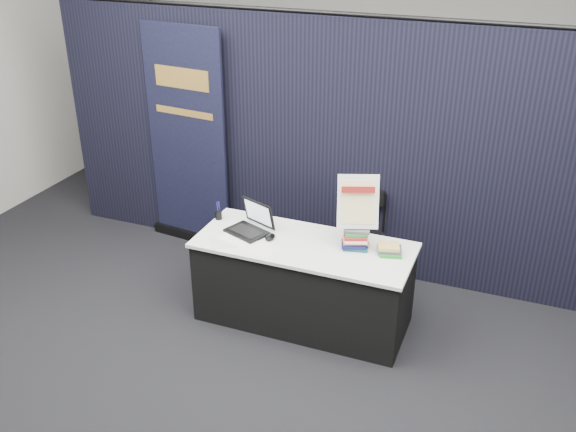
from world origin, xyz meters
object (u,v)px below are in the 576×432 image
at_px(laptop, 249,224).
at_px(book_stack_tall, 355,238).
at_px(pullup_banner, 188,151).
at_px(display_table, 303,282).
at_px(info_sign, 358,202).
at_px(book_stack_short, 390,250).
at_px(stacking_chair, 359,233).

distance_m(laptop, book_stack_tall, 0.92).
bearing_deg(pullup_banner, book_stack_tall, -16.73).
height_order(laptop, pullup_banner, pullup_banner).
relative_size(display_table, info_sign, 4.03).
xyz_separation_m(display_table, book_stack_short, (0.69, 0.09, 0.41)).
xyz_separation_m(display_table, info_sign, (0.41, 0.11, 0.77)).
bearing_deg(display_table, info_sign, 15.63).
bearing_deg(stacking_chair, pullup_banner, -175.41).
bearing_deg(book_stack_short, laptop, -177.51).
distance_m(display_table, book_stack_tall, 0.62).
relative_size(display_table, book_stack_short, 8.30).
bearing_deg(display_table, laptop, 175.45).
bearing_deg(stacking_chair, laptop, -125.82).
bearing_deg(display_table, book_stack_short, 7.68).
distance_m(info_sign, stacking_chair, 0.96).
distance_m(laptop, stacking_chair, 1.12).
height_order(book_stack_short, pullup_banner, pullup_banner).
relative_size(info_sign, stacking_chair, 0.49).
xyz_separation_m(laptop, book_stack_tall, (0.92, 0.04, 0.03)).
distance_m(book_stack_tall, stacking_chair, 0.82).
distance_m(pullup_banner, stacking_chair, 1.93).
height_order(display_table, laptop, laptop).
bearing_deg(display_table, book_stack_tall, 11.57).
bearing_deg(stacking_chair, book_stack_tall, -68.50).
bearing_deg(laptop, stacking_chair, 66.94).
height_order(display_table, stacking_chair, stacking_chair).
height_order(info_sign, pullup_banner, pullup_banner).
relative_size(book_stack_short, stacking_chair, 0.24).
relative_size(book_stack_tall, stacking_chair, 0.25).
xyz_separation_m(display_table, stacking_chair, (0.24, 0.81, 0.13)).
height_order(laptop, info_sign, info_sign).
distance_m(info_sign, pullup_banner, 2.19).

